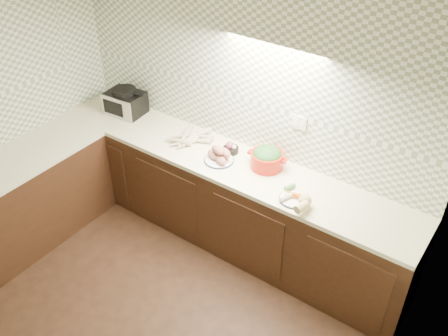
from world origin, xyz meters
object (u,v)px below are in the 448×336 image
Objects in this scene: onion_bowl at (231,148)px; veg_plate at (299,199)px; sweet_potato_plate at (219,155)px; dutch_oven at (267,158)px; toaster_oven at (125,102)px; parsnip_pile at (188,140)px.

veg_plate reaches higher than onion_bowl.
sweet_potato_plate reaches higher than onion_bowl.
dutch_oven reaches higher than veg_plate.
onion_bowl is 0.88m from veg_plate.
onion_bowl is (1.27, 0.03, -0.08)m from toaster_oven.
sweet_potato_plate reaches higher than veg_plate.
dutch_oven reaches higher than parsnip_pile.
parsnip_pile is 1.66× the size of sweet_potato_plate.
veg_plate is (0.46, -0.27, -0.06)m from dutch_oven.
parsnip_pile is at bearing 178.05° from dutch_oven.
sweet_potato_plate is at bearing -8.54° from parsnip_pile.
parsnip_pile is at bearing 172.28° from veg_plate.
parsnip_pile is (0.87, -0.08, -0.09)m from toaster_oven.
sweet_potato_plate is 0.76× the size of dutch_oven.
dutch_oven is at bearing -4.36° from toaster_oven.
veg_plate is at bearing -18.15° from onion_bowl.
toaster_oven is 0.88m from parsnip_pile.
parsnip_pile is 1.26× the size of dutch_oven.
parsnip_pile is 0.40m from sweet_potato_plate.
toaster_oven is 1.23× the size of veg_plate.
toaster_oven reaches higher than sweet_potato_plate.
veg_plate is (0.84, -0.28, 0.00)m from onion_bowl.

